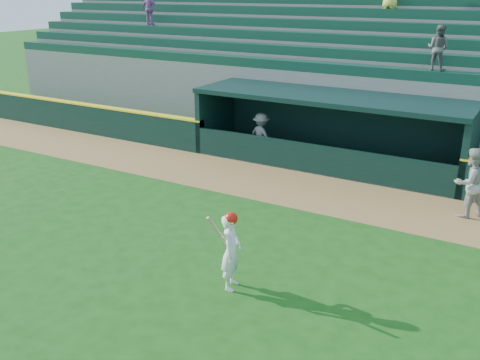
% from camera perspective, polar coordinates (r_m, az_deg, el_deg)
% --- Properties ---
extents(ground, '(120.00, 120.00, 0.00)m').
position_cam_1_polar(ground, '(12.77, -3.64, -7.62)').
color(ground, '#164912').
rests_on(ground, ground).
extents(warning_track, '(40.00, 3.00, 0.01)m').
position_cam_1_polar(warning_track, '(16.70, 5.69, -0.83)').
color(warning_track, olive).
rests_on(warning_track, ground).
extents(field_wall_left, '(15.50, 0.30, 1.20)m').
position_cam_1_polar(field_wall_left, '(25.06, -19.01, 6.66)').
color(field_wall_left, black).
rests_on(field_wall_left, ground).
extents(wall_stripe_left, '(15.50, 0.32, 0.06)m').
position_cam_1_polar(wall_stripe_left, '(24.93, -19.18, 8.06)').
color(wall_stripe_left, yellow).
rests_on(wall_stripe_left, field_wall_left).
extents(dugout_player_front, '(1.18, 1.18, 1.93)m').
position_cam_1_polar(dugout_player_front, '(15.55, 23.33, -0.27)').
color(dugout_player_front, '#9B9B96').
rests_on(dugout_player_front, ground).
extents(dugout_player_inside, '(1.20, 0.90, 1.64)m').
position_cam_1_polar(dugout_player_inside, '(19.40, 2.29, 4.76)').
color(dugout_player_inside, gray).
rests_on(dugout_player_inside, ground).
extents(dugout, '(9.40, 2.80, 2.46)m').
position_cam_1_polar(dugout, '(19.05, 9.77, 5.87)').
color(dugout, slate).
rests_on(dugout, ground).
extents(stands, '(34.50, 6.26, 7.48)m').
position_cam_1_polar(stands, '(23.12, 13.98, 10.66)').
color(stands, slate).
rests_on(stands, ground).
extents(batter_at_plate, '(0.58, 0.80, 1.71)m').
position_cam_1_polar(batter_at_plate, '(10.96, -0.95, -7.49)').
color(batter_at_plate, white).
rests_on(batter_at_plate, ground).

